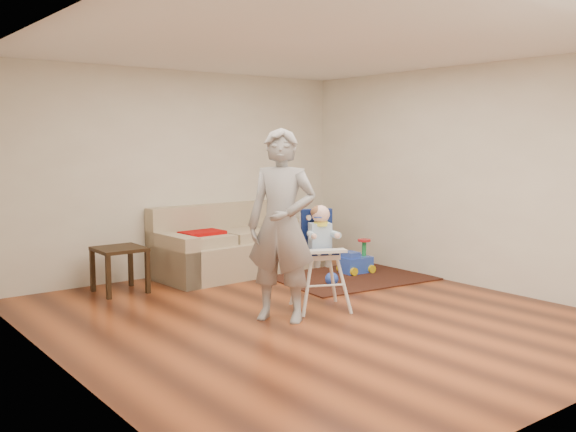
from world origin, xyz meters
TOP-DOWN VIEW (x-y plane):
  - ground at (0.00, 0.00)m, footprint 5.50×5.50m
  - room_envelope at (0.00, 0.53)m, footprint 5.04×5.52m
  - sofa at (0.68, 2.30)m, footprint 2.43×1.10m
  - side_table at (-1.11, 2.21)m, footprint 0.54×0.54m
  - area_rug at (1.61, 1.13)m, footprint 2.04×1.61m
  - ride_on_toy at (1.85, 1.29)m, footprint 0.43×0.32m
  - toy_ball at (1.06, 0.90)m, footprint 0.17×0.17m
  - high_chair at (0.27, 0.20)m, footprint 0.68×0.68m
  - adult at (-0.30, 0.12)m, footprint 0.77×0.83m

SIDE VIEW (x-z plane):
  - ground at x=0.00m, z-range 0.00..0.00m
  - area_rug at x=1.61m, z-range 0.00..0.02m
  - toy_ball at x=1.06m, z-range 0.02..0.18m
  - ride_on_toy at x=1.85m, z-range 0.02..0.46m
  - side_table at x=-1.11m, z-range 0.00..0.54m
  - sofa at x=0.68m, z-range 0.00..0.92m
  - high_chair at x=0.27m, z-range -0.02..1.10m
  - adult at x=-0.30m, z-range 0.00..1.91m
  - room_envelope at x=0.00m, z-range 0.52..3.24m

